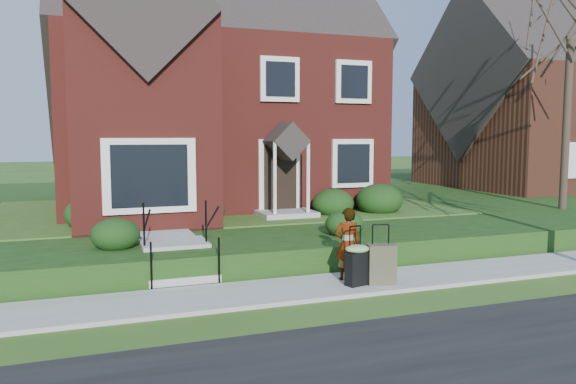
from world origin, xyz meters
name	(u,v)px	position (x,y,z in m)	size (l,w,h in m)	color
ground	(323,289)	(0.00, 0.00, 0.00)	(120.00, 120.00, 0.00)	#2D5119
sidewalk	(323,287)	(0.00, 0.00, 0.04)	(60.00, 1.60, 0.08)	#9E9B93
terrace	(305,202)	(4.00, 10.90, 0.30)	(44.00, 20.00, 0.60)	#14390F
walkway	(158,225)	(-2.50, 5.00, 0.63)	(1.20, 6.00, 0.06)	#9E9B93
main_house	(206,68)	(-0.21, 9.61, 5.26)	(10.40, 10.20, 9.40)	maroon
neighbour_house	(544,86)	(16.00, 11.00, 5.25)	(9.40, 8.00, 9.20)	brown
front_steps	(178,255)	(-2.50, 1.84, 0.47)	(1.40, 2.02, 1.50)	#9E9B93
foundation_shrubs	(266,206)	(0.41, 4.81, 1.03)	(9.72, 4.37, 1.00)	black
woman	(348,244)	(0.62, 0.20, 0.81)	(0.53, 0.35, 1.46)	#999999
suitcase_black	(357,262)	(0.61, -0.26, 0.53)	(0.56, 0.49, 1.16)	black
suitcase_olive	(381,264)	(1.09, -0.33, 0.47)	(0.60, 0.43, 1.17)	#4B4832
tree_gap	(572,22)	(10.25, 4.10, 6.49)	(5.89, 5.89, 8.42)	#47392B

